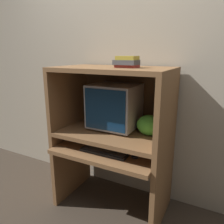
{
  "coord_description": "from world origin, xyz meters",
  "views": [
    {
      "loc": [
        0.86,
        -1.35,
        1.43
      ],
      "look_at": [
        -0.01,
        0.3,
        0.93
      ],
      "focal_mm": 35.0,
      "sensor_mm": 36.0,
      "label": 1
    }
  ],
  "objects_px": {
    "mouse": "(135,157)",
    "keyboard": "(105,151)",
    "snack_bag": "(149,125)",
    "book_stack": "(127,62)",
    "crt_monitor": "(115,106)"
  },
  "relations": [
    {
      "from": "book_stack",
      "to": "crt_monitor",
      "type": "bearing_deg",
      "value": 146.18
    },
    {
      "from": "crt_monitor",
      "to": "book_stack",
      "type": "xyz_separation_m",
      "value": [
        0.16,
        -0.11,
        0.4
      ]
    },
    {
      "from": "snack_bag",
      "to": "crt_monitor",
      "type": "bearing_deg",
      "value": 175.34
    },
    {
      "from": "crt_monitor",
      "to": "keyboard",
      "type": "height_order",
      "value": "crt_monitor"
    },
    {
      "from": "keyboard",
      "to": "snack_bag",
      "type": "distance_m",
      "value": 0.43
    },
    {
      "from": "crt_monitor",
      "to": "snack_bag",
      "type": "distance_m",
      "value": 0.37
    },
    {
      "from": "crt_monitor",
      "to": "mouse",
      "type": "distance_m",
      "value": 0.52
    },
    {
      "from": "keyboard",
      "to": "snack_bag",
      "type": "bearing_deg",
      "value": 36.65
    },
    {
      "from": "keyboard",
      "to": "mouse",
      "type": "height_order",
      "value": "mouse"
    },
    {
      "from": "book_stack",
      "to": "snack_bag",
      "type": "bearing_deg",
      "value": 24.56
    },
    {
      "from": "mouse",
      "to": "keyboard",
      "type": "bearing_deg",
      "value": -177.82
    },
    {
      "from": "mouse",
      "to": "snack_bag",
      "type": "height_order",
      "value": "snack_bag"
    },
    {
      "from": "keyboard",
      "to": "mouse",
      "type": "xyz_separation_m",
      "value": [
        0.27,
        0.01,
        0.0
      ]
    },
    {
      "from": "snack_bag",
      "to": "book_stack",
      "type": "bearing_deg",
      "value": -155.44
    },
    {
      "from": "keyboard",
      "to": "book_stack",
      "type": "distance_m",
      "value": 0.76
    }
  ]
}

